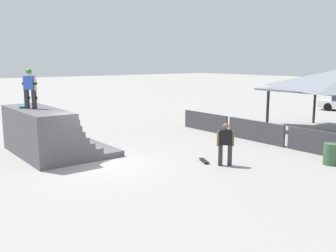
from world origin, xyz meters
TOP-DOWN VIEW (x-y plane):
  - ground_plane at (0.00, 0.00)m, footprint 160.00×160.00m
  - quarter_pipe_ramp at (-2.88, -0.93)m, footprint 4.83×3.63m
  - skater_on_deck at (-3.11, -1.46)m, footprint 0.66×0.56m
  - skateboard_on_deck at (-3.71, -1.63)m, footprint 0.84×0.50m
  - bystander_walking at (3.15, 3.88)m, footprint 0.51×0.59m
  - skateboard_on_ground at (2.28, 3.59)m, footprint 0.83×0.53m
  - barrier_fence at (0.95, 8.37)m, footprint 10.81×0.12m
  - trash_bin at (5.59, 7.23)m, footprint 0.52×0.52m

SIDE VIEW (x-z plane):
  - ground_plane at x=0.00m, z-range 0.00..0.00m
  - skateboard_on_ground at x=2.28m, z-range 0.01..0.10m
  - trash_bin at x=5.59m, z-range 0.00..0.85m
  - barrier_fence at x=0.95m, z-range 0.00..1.05m
  - quarter_pipe_ramp at x=-2.88m, z-range -0.15..1.88m
  - bystander_walking at x=3.15m, z-range 0.09..1.77m
  - skateboard_on_deck at x=-3.71m, z-range 2.04..2.13m
  - skater_on_deck at x=-3.11m, z-range 2.15..3.84m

